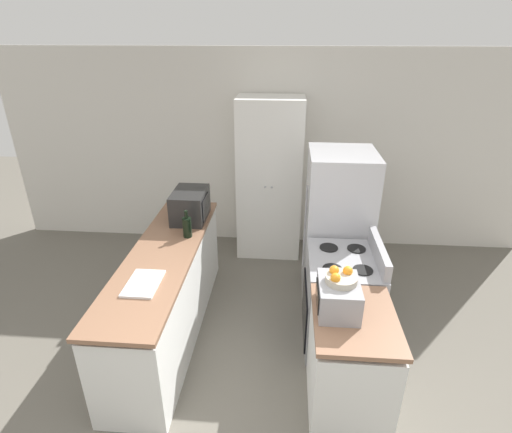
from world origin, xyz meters
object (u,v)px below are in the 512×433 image
Objects in this scene: refrigerator at (337,227)px; microwave at (190,205)px; wine_bottle at (187,227)px; pantry_cabinet at (270,179)px; stove at (340,300)px; fruit_bowl at (341,277)px; toaster_oven at (338,297)px.

refrigerator reaches higher than microwave.
microwave reaches higher than wine_bottle.
wine_bottle is (0.06, -0.41, -0.05)m from microwave.
refrigerator is 3.35× the size of microwave.
microwave is 0.42m from wine_bottle.
stove is at bearing -66.27° from pantry_cabinet.
pantry_cabinet is 1.60m from wine_bottle.
stove is 4.75× the size of fruit_bowl.
wine_bottle is at bearing 168.35° from stove.
fruit_bowl is at bearing 69.23° from toaster_oven.
wine_bottle is 1.24× the size of fruit_bowl.
microwave is at bearing 134.27° from toaster_oven.
refrigerator is at bearing 88.87° from stove.
toaster_oven is at bearing -45.73° from microwave.
pantry_cabinet is 1.23× the size of refrigerator.
toaster_oven is at bearing -101.37° from stove.
stove is 1.63m from wine_bottle.
pantry_cabinet is at bearing 51.56° from microwave.
pantry_cabinet is at bearing 104.00° from toaster_oven.
toaster_oven is 0.15m from fruit_bowl.
refrigerator is 1.54m from toaster_oven.
microwave is at bearing -177.51° from refrigerator.
wine_bottle is at bearing -162.45° from refrigerator.
fruit_bowl reaches higher than stove.
stove is at bearing -24.75° from microwave.
wine_bottle reaches higher than toaster_oven.
fruit_bowl is (0.01, 0.02, 0.15)m from toaster_oven.
pantry_cabinet is 7.37× the size of wine_bottle.
refrigerator is 7.39× the size of fruit_bowl.
pantry_cabinet is 1.92× the size of stove.
microwave is at bearing 155.25° from stove.
microwave is 1.30× the size of toaster_oven.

